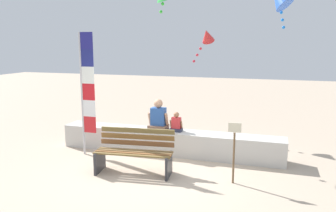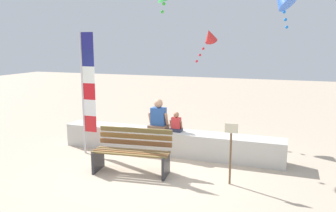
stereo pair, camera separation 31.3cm
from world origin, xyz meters
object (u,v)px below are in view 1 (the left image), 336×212
Objects in this scene: park_bench at (135,153)px; person_child at (176,124)px; sign_post at (234,147)px; kite_red at (207,36)px; flag_banner at (86,88)px; person_adult at (158,118)px.

person_child reaches higher than park_bench.
sign_post is at bearing 1.76° from park_bench.
park_bench is 1.39× the size of sign_post.
flag_banner is at bearing -130.29° from kite_red.
kite_red reaches higher than person_adult.
sign_post is (2.00, 0.06, 0.29)m from park_bench.
kite_red is 4.16m from sign_post.
sign_post is at bearing -34.16° from person_adult.
park_bench is 1.46m from person_adult.
person_child is at bearing 18.24° from flag_banner.
person_child is at bearing 70.97° from park_bench.
person_adult is at bearing 145.84° from sign_post.
park_bench is 3.49× the size of person_child.
flag_banner reaches higher than person_adult.
flag_banner is at bearing 154.09° from park_bench.
flag_banner is 2.44× the size of sign_post.
flag_banner reaches higher than person_child.
person_adult reaches higher than park_bench.
park_bench is at bearing -102.62° from kite_red.
kite_red is (0.29, 2.04, 2.07)m from person_child.
person_adult is 1.84m from flag_banner.
person_child is 0.40× the size of sign_post.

